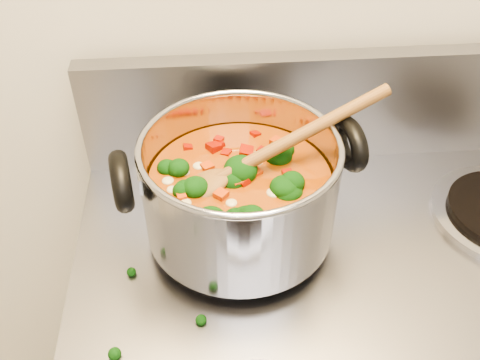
{
  "coord_description": "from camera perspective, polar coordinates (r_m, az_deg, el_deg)",
  "views": [
    {
      "loc": [
        -0.28,
        0.84,
        1.41
      ],
      "look_at": [
        -0.24,
        1.3,
        1.01
      ],
      "focal_mm": 40.0,
      "sensor_mm": 36.0,
      "label": 1
    }
  ],
  "objects": [
    {
      "name": "stockpot",
      "position": [
        0.62,
        -0.01,
        -1.0
      ],
      "size": [
        0.29,
        0.23,
        0.14
      ],
      "rotation": [
        0.0,
        0.0,
        0.17
      ],
      "color": "#A7A7AF",
      "rests_on": "electric_range"
    },
    {
      "name": "wooden_spoon",
      "position": [
        0.6,
        1.21,
        2.01
      ],
      "size": [
        0.26,
        0.1,
        0.1
      ],
      "rotation": [
        0.0,
        0.0,
        0.29
      ],
      "color": "brown",
      "rests_on": "stockpot"
    },
    {
      "name": "cooktop_crumbs",
      "position": [
        0.69,
        8.67,
        -4.48
      ],
      "size": [
        0.1,
        0.34,
        0.01
      ],
      "color": "black",
      "rests_on": "electric_range"
    }
  ]
}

